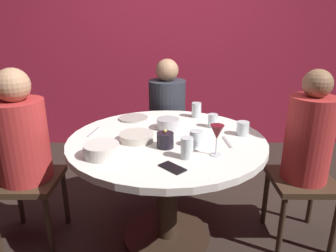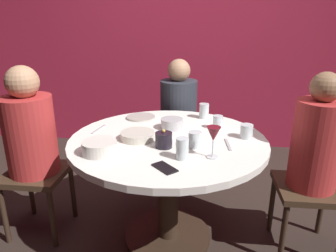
{
  "view_description": "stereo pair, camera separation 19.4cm",
  "coord_description": "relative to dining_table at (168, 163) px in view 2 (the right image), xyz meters",
  "views": [
    {
      "loc": [
        0.01,
        -1.84,
        1.47
      ],
      "look_at": [
        0.0,
        0.0,
        0.83
      ],
      "focal_mm": 33.49,
      "sensor_mm": 36.0,
      "label": 1
    },
    {
      "loc": [
        0.2,
        -1.83,
        1.47
      ],
      "look_at": [
        0.0,
        0.0,
        0.83
      ],
      "focal_mm": 33.49,
      "sensor_mm": 36.0,
      "label": 2
    }
  ],
  "objects": [
    {
      "name": "candle_holder",
      "position": [
        -0.01,
        -0.15,
        0.22
      ],
      "size": [
        0.1,
        0.1,
        0.11
      ],
      "color": "black",
      "rests_on": "dining_table"
    },
    {
      "name": "bowl_small_white",
      "position": [
        -0.35,
        -0.28,
        0.21
      ],
      "size": [
        0.2,
        0.2,
        0.07
      ],
      "primitive_type": "cylinder",
      "color": "silver",
      "rests_on": "dining_table"
    },
    {
      "name": "knife_near_plate",
      "position": [
        -0.49,
        0.1,
        0.17
      ],
      "size": [
        0.05,
        0.18,
        0.01
      ],
      "primitive_type": "cube",
      "rotation": [
        0.0,
        0.0,
        -0.18
      ],
      "color": "#B7B7BC",
      "rests_on": "dining_table"
    },
    {
      "name": "cup_center_front",
      "position": [
        0.49,
        0.06,
        0.22
      ],
      "size": [
        0.08,
        0.08,
        0.09
      ],
      "primitive_type": "cylinder",
      "color": "silver",
      "rests_on": "dining_table"
    },
    {
      "name": "cup_by_left_diner",
      "position": [
        0.32,
        0.21,
        0.22
      ],
      "size": [
        0.07,
        0.07,
        0.09
      ],
      "primitive_type": "cylinder",
      "color": "silver",
      "rests_on": "dining_table"
    },
    {
      "name": "cup_far_edge",
      "position": [
        0.11,
        -0.3,
        0.23
      ],
      "size": [
        0.07,
        0.07,
        0.12
      ],
      "primitive_type": "cylinder",
      "color": "silver",
      "rests_on": "dining_table"
    },
    {
      "name": "seated_diner_right",
      "position": [
        0.9,
        0.0,
        0.14
      ],
      "size": [
        0.4,
        0.4,
        1.19
      ],
      "rotation": [
        0.0,
        0.0,
        3.14
      ],
      "color": "#3F2D1E",
      "rests_on": "ground"
    },
    {
      "name": "seated_diner_back",
      "position": [
        0.0,
        0.86,
        0.13
      ],
      "size": [
        0.4,
        0.4,
        1.14
      ],
      "rotation": [
        0.0,
        0.0,
        4.71
      ],
      "color": "#3F2D1E",
      "rests_on": "ground"
    },
    {
      "name": "ground_plane",
      "position": [
        0.0,
        0.0,
        -0.58
      ],
      "size": [
        8.0,
        8.0,
        0.0
      ],
      "primitive_type": "plane",
      "color": "#2D231E"
    },
    {
      "name": "bowl_serving_large",
      "position": [
        0.01,
        0.18,
        0.21
      ],
      "size": [
        0.15,
        0.15,
        0.07
      ],
      "primitive_type": "cylinder",
      "color": "#B7B7BC",
      "rests_on": "dining_table"
    },
    {
      "name": "dining_table",
      "position": [
        0.0,
        0.0,
        0.0
      ],
      "size": [
        1.24,
        1.24,
        0.75
      ],
      "color": "white",
      "rests_on": "ground"
    },
    {
      "name": "bowl_salad_center",
      "position": [
        -0.19,
        -0.04,
        0.19
      ],
      "size": [
        0.22,
        0.22,
        0.05
      ],
      "primitive_type": "cylinder",
      "color": "beige",
      "rests_on": "dining_table"
    },
    {
      "name": "seated_diner_left",
      "position": [
        -0.92,
        0.0,
        0.15
      ],
      "size": [
        0.4,
        0.4,
        1.19
      ],
      "rotation": [
        0.0,
        0.0,
        6.28
      ],
      "color": "#3F2D1E",
      "rests_on": "ground"
    },
    {
      "name": "fork_near_plate",
      "position": [
        0.37,
        -0.07,
        0.17
      ],
      "size": [
        0.03,
        0.18,
        0.01
      ],
      "primitive_type": "cube",
      "rotation": [
        0.0,
        0.0,
        0.1
      ],
      "color": "#B7B7BC",
      "rests_on": "dining_table"
    },
    {
      "name": "dinner_plate",
      "position": [
        -0.25,
        0.39,
        0.18
      ],
      "size": [
        0.22,
        0.22,
        0.01
      ],
      "primitive_type": "cylinder",
      "color": "#B2ADA3",
      "rests_on": "dining_table"
    },
    {
      "name": "cup_near_candle",
      "position": [
        0.22,
        0.44,
        0.23
      ],
      "size": [
        0.07,
        0.07,
        0.11
      ],
      "primitive_type": "cylinder",
      "color": "silver",
      "rests_on": "dining_table"
    },
    {
      "name": "cell_phone",
      "position": [
        0.03,
        -0.42,
        0.17
      ],
      "size": [
        0.15,
        0.15,
        0.01
      ],
      "primitive_type": "cube",
      "rotation": [
        0.0,
        0.0,
        0.75
      ],
      "color": "black",
      "rests_on": "dining_table"
    },
    {
      "name": "cup_by_right_diner",
      "position": [
        0.17,
        -0.13,
        0.22
      ],
      "size": [
        0.08,
        0.08,
        0.09
      ],
      "primitive_type": "cylinder",
      "color": "silver",
      "rests_on": "dining_table"
    },
    {
      "name": "back_wall",
      "position": [
        0.0,
        1.82,
        0.72
      ],
      "size": [
        6.0,
        0.1,
        2.6
      ],
      "primitive_type": "cube",
      "color": "maroon",
      "rests_on": "ground"
    },
    {
      "name": "wine_glass",
      "position": [
        0.27,
        -0.26,
        0.3
      ],
      "size": [
        0.08,
        0.08,
        0.18
      ],
      "color": "silver",
      "rests_on": "dining_table"
    }
  ]
}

